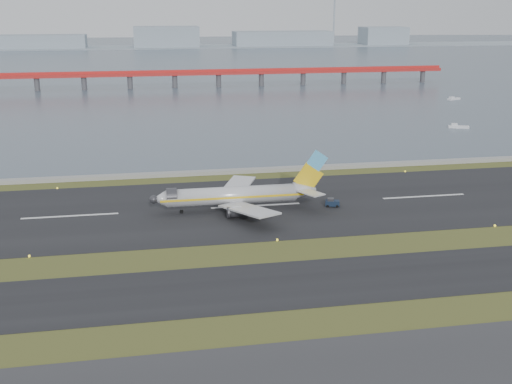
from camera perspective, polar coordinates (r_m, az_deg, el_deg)
ground at (r=115.11m, az=2.70°, el=-5.67°), size 1000.00×1000.00×0.00m
taxiway_strip at (r=104.38m, az=4.21°, el=-8.05°), size 1000.00×18.00×0.10m
runway_strip at (r=142.76m, az=-0.03°, el=-1.25°), size 1000.00×45.00×0.10m
seawall at (r=171.11m, az=-1.87°, el=1.86°), size 1000.00×2.50×1.00m
bay_water at (r=566.10m, az=-8.16°, el=11.68°), size 1400.00×800.00×1.30m
red_pier at (r=358.52m, az=-3.36°, el=10.47°), size 260.00×5.00×10.20m
far_shoreline at (r=725.88m, az=-7.69°, el=13.14°), size 1400.00×80.00×60.50m
airliner at (r=138.91m, az=-1.53°, el=-0.28°), size 38.52×32.89×12.80m
pushback_tug at (r=143.03m, az=6.78°, el=-0.95°), size 3.41×2.48×1.97m
workboat_near at (r=246.57m, az=17.51°, el=5.56°), size 7.55×4.70×1.75m
workboat_far at (r=321.80m, az=17.15°, el=7.92°), size 7.36×4.96×1.72m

